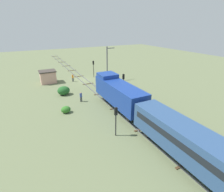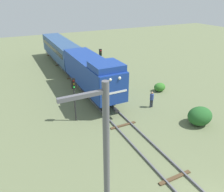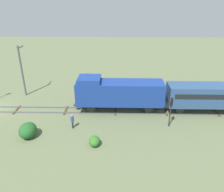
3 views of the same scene
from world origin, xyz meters
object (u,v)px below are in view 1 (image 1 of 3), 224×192
(passenger_car_leading, at_px, (193,145))
(traffic_signal_far, at_px, (116,116))
(worker_by_signal, at_px, (81,96))
(relay_hut, at_px, (48,77))
(catenary_mast, at_px, (107,63))
(worker_near_track, at_px, (73,77))
(traffic_signal_near, at_px, (93,66))
(traffic_signal_mid, at_px, (123,81))
(locomotive, at_px, (118,92))

(passenger_car_leading, relative_size, traffic_signal_far, 3.86)
(worker_by_signal, relative_size, relay_hut, 0.49)
(passenger_car_leading, distance_m, catenary_mast, 28.15)
(worker_near_track, height_order, worker_by_signal, same)
(traffic_signal_far, bearing_deg, worker_near_track, -93.00)
(passenger_car_leading, xyz_separation_m, worker_near_track, (2.40, -30.31, -1.53))
(traffic_signal_near, height_order, relay_hut, traffic_signal_near)
(traffic_signal_mid, height_order, worker_by_signal, traffic_signal_mid)
(passenger_car_leading, bearing_deg, traffic_signal_mid, -100.89)
(traffic_signal_mid, relative_size, catenary_mast, 0.53)
(locomotive, xyz_separation_m, catenary_mast, (-5.06, -14.32, 1.29))
(traffic_signal_mid, height_order, traffic_signal_far, traffic_signal_mid)
(traffic_signal_near, relative_size, catenary_mast, 0.52)
(worker_near_track, relative_size, relay_hut, 0.49)
(locomotive, distance_m, worker_by_signal, 6.97)
(traffic_signal_far, bearing_deg, catenary_mast, -113.16)
(traffic_signal_near, relative_size, relay_hut, 1.14)
(traffic_signal_far, bearing_deg, worker_by_signal, -86.93)
(traffic_signal_near, distance_m, worker_by_signal, 15.10)
(worker_near_track, xyz_separation_m, catenary_mast, (-7.46, 2.66, 3.07))
(worker_by_signal, bearing_deg, locomotive, -26.07)
(traffic_signal_near, height_order, traffic_signal_mid, traffic_signal_mid)
(passenger_car_leading, xyz_separation_m, catenary_mast, (-5.06, -27.65, 1.54))
(traffic_signal_mid, xyz_separation_m, traffic_signal_far, (7.00, 10.27, -0.29))
(relay_hut, bearing_deg, worker_by_signal, 103.95)
(worker_by_signal, bearing_deg, traffic_signal_mid, 18.36)
(catenary_mast, bearing_deg, worker_by_signal, 44.32)
(passenger_car_leading, relative_size, traffic_signal_mid, 3.44)
(traffic_signal_mid, height_order, relay_hut, traffic_signal_mid)
(worker_by_signal, xyz_separation_m, catenary_mast, (-9.26, -9.05, 3.07))
(catenary_mast, bearing_deg, traffic_signal_mid, 80.53)
(traffic_signal_far, xyz_separation_m, relay_hut, (3.90, -24.49, -1.15))
(traffic_signal_near, xyz_separation_m, worker_near_track, (5.60, 1.33, -1.79))
(traffic_signal_near, relative_size, worker_near_track, 2.35)
(passenger_car_leading, relative_size, worker_near_track, 8.24)
(traffic_signal_mid, distance_m, worker_by_signal, 7.87)
(worker_near_track, bearing_deg, traffic_signal_near, 11.58)
(catenary_mast, bearing_deg, locomotive, 70.52)
(worker_near_track, bearing_deg, catenary_mast, -21.40)
(traffic_signal_mid, bearing_deg, relay_hut, -52.52)
(traffic_signal_far, xyz_separation_m, worker_by_signal, (0.60, -11.20, -1.55))
(passenger_car_leading, height_order, catenary_mast, catenary_mast)
(traffic_signal_mid, xyz_separation_m, relay_hut, (10.90, -14.22, -1.44))
(locomotive, relative_size, worker_by_signal, 6.82)
(catenary_mast, bearing_deg, traffic_signal_far, 66.84)
(worker_near_track, xyz_separation_m, worker_by_signal, (1.80, 11.71, 0.00))
(passenger_car_leading, xyz_separation_m, traffic_signal_far, (3.60, -7.40, 0.02))
(locomotive, height_order, worker_by_signal, locomotive)
(passenger_car_leading, height_order, worker_near_track, passenger_car_leading)
(locomotive, bearing_deg, traffic_signal_near, -99.92)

